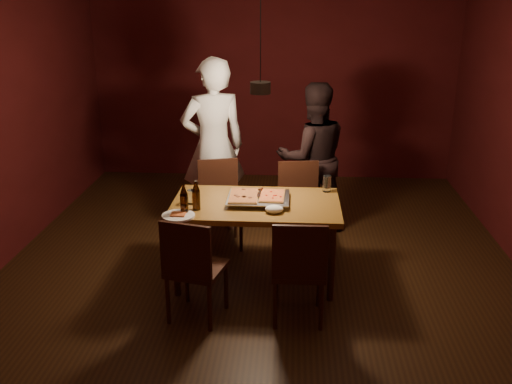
# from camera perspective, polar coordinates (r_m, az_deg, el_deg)

# --- Properties ---
(room_shell) EXTENTS (6.00, 6.00, 6.00)m
(room_shell) POSITION_cam_1_polar(r_m,az_deg,el_deg) (5.08, 0.42, 6.48)
(room_shell) COLOR #331E0E
(room_shell) RESTS_ON ground
(dining_table) EXTENTS (1.50, 0.90, 0.75)m
(dining_table) POSITION_cam_1_polar(r_m,az_deg,el_deg) (5.14, -0.00, -1.83)
(dining_table) COLOR olive
(dining_table) RESTS_ON floor
(chair_far_left) EXTENTS (0.51, 0.51, 0.49)m
(chair_far_left) POSITION_cam_1_polar(r_m,az_deg,el_deg) (5.94, -3.66, -0.29)
(chair_far_left) COLOR #38190F
(chair_far_left) RESTS_ON floor
(chair_far_right) EXTENTS (0.48, 0.48, 0.49)m
(chair_far_right) POSITION_cam_1_polar(r_m,az_deg,el_deg) (5.88, 4.36, -0.55)
(chair_far_right) COLOR #38190F
(chair_far_right) RESTS_ON floor
(chair_near_left) EXTENTS (0.51, 0.51, 0.49)m
(chair_near_left) POSITION_cam_1_polar(r_m,az_deg,el_deg) (4.53, -6.43, -6.89)
(chair_near_left) COLOR #38190F
(chair_near_left) RESTS_ON floor
(chair_near_right) EXTENTS (0.43, 0.43, 0.49)m
(chair_near_right) POSITION_cam_1_polar(r_m,az_deg,el_deg) (4.50, 4.31, -7.06)
(chair_near_right) COLOR #38190F
(chair_near_right) RESTS_ON floor
(pizza_tray) EXTENTS (0.56, 0.46, 0.05)m
(pizza_tray) POSITION_cam_1_polar(r_m,az_deg,el_deg) (5.12, 0.24, -0.73)
(pizza_tray) COLOR silver
(pizza_tray) RESTS_ON dining_table
(pizza_meat) EXTENTS (0.27, 0.41, 0.02)m
(pizza_meat) POSITION_cam_1_polar(r_m,az_deg,el_deg) (5.11, -1.22, -0.36)
(pizza_meat) COLOR maroon
(pizza_meat) RESTS_ON pizza_tray
(pizza_cheese) EXTENTS (0.23, 0.35, 0.02)m
(pizza_cheese) POSITION_cam_1_polar(r_m,az_deg,el_deg) (5.11, 1.63, -0.36)
(pizza_cheese) COLOR gold
(pizza_cheese) RESTS_ON pizza_tray
(spatula) EXTENTS (0.14, 0.25, 0.04)m
(spatula) POSITION_cam_1_polar(r_m,az_deg,el_deg) (5.12, 0.13, -0.27)
(spatula) COLOR silver
(spatula) RESTS_ON pizza_tray
(beer_bottle_a) EXTENTS (0.07, 0.07, 0.26)m
(beer_bottle_a) POSITION_cam_1_polar(r_m,az_deg,el_deg) (4.85, -7.22, -0.72)
(beer_bottle_a) COLOR black
(beer_bottle_a) RESTS_ON dining_table
(beer_bottle_b) EXTENTS (0.07, 0.07, 0.26)m
(beer_bottle_b) POSITION_cam_1_polar(r_m,az_deg,el_deg) (4.93, -6.01, -0.34)
(beer_bottle_b) COLOR black
(beer_bottle_b) RESTS_ON dining_table
(water_glass_left) EXTENTS (0.08, 0.08, 0.13)m
(water_glass_left) POSITION_cam_1_polar(r_m,az_deg,el_deg) (5.10, -6.43, -0.48)
(water_glass_left) COLOR silver
(water_glass_left) RESTS_ON dining_table
(water_glass_right) EXTENTS (0.08, 0.08, 0.16)m
(water_glass_right) POSITION_cam_1_polar(r_m,az_deg,el_deg) (5.41, 7.10, 0.83)
(water_glass_right) COLOR silver
(water_glass_right) RESTS_ON dining_table
(plate_slice) EXTENTS (0.28, 0.28, 0.03)m
(plate_slice) POSITION_cam_1_polar(r_m,az_deg,el_deg) (4.83, -7.78, -2.35)
(plate_slice) COLOR white
(plate_slice) RESTS_ON dining_table
(napkin) EXTENTS (0.16, 0.12, 0.07)m
(napkin) POSITION_cam_1_polar(r_m,az_deg,el_deg) (4.87, 1.84, -1.72)
(napkin) COLOR white
(napkin) RESTS_ON dining_table
(diner_white) EXTENTS (0.82, 0.68, 1.92)m
(diner_white) POSITION_cam_1_polar(r_m,az_deg,el_deg) (6.17, -4.29, 4.53)
(diner_white) COLOR white
(diner_white) RESTS_ON floor
(diner_dark) EXTENTS (0.92, 0.79, 1.65)m
(diner_dark) POSITION_cam_1_polar(r_m,az_deg,el_deg) (6.26, 5.70, 3.43)
(diner_dark) COLOR black
(diner_dark) RESTS_ON floor
(pendant_lamp) EXTENTS (0.18, 0.18, 1.10)m
(pendant_lamp) POSITION_cam_1_polar(r_m,az_deg,el_deg) (5.01, 0.43, 10.50)
(pendant_lamp) COLOR black
(pendant_lamp) RESTS_ON ceiling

